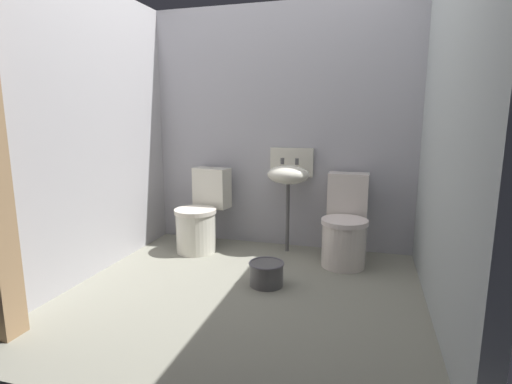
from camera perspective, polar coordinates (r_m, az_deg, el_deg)
name	(u,v)px	position (r m, az deg, el deg)	size (l,w,h in m)	color
ground_plane	(246,294)	(3.10, -1.49, -14.54)	(2.97, 2.68, 0.08)	gray
wall_back	(281,129)	(3.95, 3.63, 9.07)	(2.97, 0.10, 2.34)	#A9A7B0
wall_left	(92,131)	(3.53, -22.51, 8.06)	(0.10, 2.48, 2.34)	#ABA8AC
wall_right	(451,136)	(2.82, 26.24, 7.28)	(0.10, 2.48, 2.34)	#A4ACAD
toilet_left	(201,217)	(3.91, -7.96, -3.59)	(0.48, 0.65, 0.78)	silver
toilet_right	(345,228)	(3.59, 12.71, -5.04)	(0.41, 0.60, 0.78)	silver
sink	(289,174)	(3.75, 4.74, 2.63)	(0.42, 0.35, 0.99)	#535153
bucket	(266,273)	(3.12, 1.51, -11.60)	(0.28, 0.28, 0.19)	#535153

